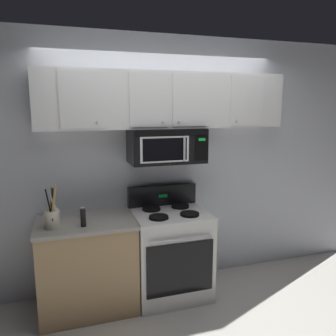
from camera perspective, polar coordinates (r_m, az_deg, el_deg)
name	(u,v)px	position (r m, az deg, el deg)	size (l,w,h in m)	color
ground_plane	(183,316)	(3.47, 2.66, -24.05)	(8.00, 8.00, 0.00)	beige
back_wall	(160,163)	(3.66, -1.41, 0.82)	(5.20, 0.10, 2.70)	silver
stove_range	(170,252)	(3.58, 0.33, -14.19)	(0.76, 0.69, 1.12)	white
over_range_microwave	(166,145)	(3.39, -0.26, 3.89)	(0.76, 0.43, 0.35)	black
upper_cabinets	(166,100)	(3.40, -0.42, 11.51)	(2.50, 0.36, 0.55)	silver
counter_segment	(88,264)	(3.46, -13.61, -15.76)	(0.93, 0.65, 0.90)	tan
utensil_crock_cream	(52,217)	(3.14, -19.26, -7.95)	(0.14, 0.14, 0.39)	beige
salt_shaker	(83,212)	(3.38, -14.42, -7.40)	(0.05, 0.05, 0.10)	white
pepper_mill	(83,218)	(3.11, -14.34, -8.26)	(0.05, 0.05, 0.16)	black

